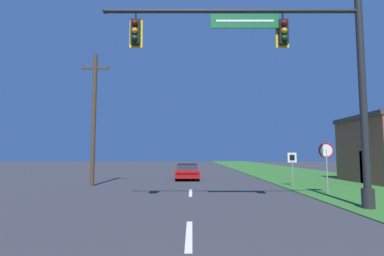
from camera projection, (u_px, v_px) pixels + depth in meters
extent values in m
cube|color=#2D6626|center=(293.00, 173.00, 31.21)|extent=(10.00, 110.00, 0.04)
cube|color=silver|center=(190.00, 235.00, 7.33)|extent=(0.16, 2.80, 0.01)
cube|color=silver|center=(191.00, 193.00, 15.30)|extent=(0.16, 2.80, 0.01)
cube|color=silver|center=(192.00, 180.00, 23.27)|extent=(0.16, 2.80, 0.01)
cube|color=silver|center=(192.00, 173.00, 31.24)|extent=(0.16, 2.80, 0.01)
cube|color=silver|center=(192.00, 169.00, 39.21)|extent=(0.16, 2.80, 0.01)
cube|color=black|center=(367.00, 168.00, 19.71)|extent=(0.10, 1.20, 2.20)
cylinder|color=#232326|center=(369.00, 198.00, 10.72)|extent=(0.44, 0.44, 0.70)
cylinder|color=#232326|center=(364.00, 99.00, 11.04)|extent=(0.26, 0.26, 7.95)
cylinder|color=#232326|center=(233.00, 11.00, 11.35)|extent=(9.62, 0.16, 0.16)
sphere|color=#232326|center=(106.00, 11.00, 11.36)|extent=(0.21, 0.21, 0.21)
cube|color=#196B33|center=(246.00, 21.00, 11.31)|extent=(2.59, 0.06, 0.55)
cube|color=white|center=(246.00, 21.00, 11.28)|extent=(2.18, 0.01, 0.08)
cylinder|color=black|center=(137.00, 16.00, 11.34)|extent=(0.06, 0.06, 0.35)
cube|color=yellow|center=(137.00, 34.00, 11.42)|extent=(0.50, 0.03, 1.11)
cube|color=black|center=(136.00, 32.00, 11.28)|extent=(0.34, 0.24, 0.95)
sphere|color=#4C0F0C|center=(136.00, 23.00, 11.17)|extent=(0.22, 0.22, 0.22)
sphere|color=orange|center=(136.00, 31.00, 11.15)|extent=(0.22, 0.22, 0.22)
sphere|color=#0F3D19|center=(135.00, 38.00, 11.12)|extent=(0.22, 0.22, 0.22)
cylinder|color=black|center=(284.00, 15.00, 11.33)|extent=(0.06, 0.06, 0.35)
cube|color=yellow|center=(283.00, 33.00, 11.40)|extent=(0.50, 0.03, 1.11)
cube|color=black|center=(284.00, 32.00, 11.27)|extent=(0.34, 0.24, 0.95)
sphere|color=#4C0F0C|center=(285.00, 23.00, 11.15)|extent=(0.22, 0.22, 0.22)
sphere|color=orange|center=(285.00, 30.00, 11.13)|extent=(0.22, 0.22, 0.22)
sphere|color=#0F3D19|center=(285.00, 38.00, 11.10)|extent=(0.22, 0.22, 0.22)
cylinder|color=black|center=(197.00, 174.00, 25.26)|extent=(0.22, 0.64, 0.64)
cylinder|color=black|center=(178.00, 174.00, 25.22)|extent=(0.22, 0.64, 0.64)
cylinder|color=black|center=(199.00, 177.00, 22.22)|extent=(0.22, 0.64, 0.64)
cylinder|color=black|center=(177.00, 177.00, 22.19)|extent=(0.22, 0.64, 0.64)
cube|color=#AD1414|center=(188.00, 173.00, 23.74)|extent=(1.93, 4.49, 0.55)
cube|color=#283342|center=(188.00, 167.00, 23.89)|extent=(1.65, 1.91, 0.42)
cube|color=#AD1414|center=(188.00, 164.00, 23.91)|extent=(1.61, 1.87, 0.06)
cube|color=#B71414|center=(188.00, 174.00, 21.56)|extent=(1.68, 0.10, 0.14)
cylinder|color=gray|center=(328.00, 171.00, 14.91)|extent=(0.07, 0.07, 2.20)
cylinder|color=red|center=(327.00, 150.00, 15.00)|extent=(0.76, 0.04, 0.76)
cylinder|color=white|center=(327.00, 150.00, 14.98)|extent=(0.61, 0.01, 0.61)
cylinder|color=gray|center=(293.00, 170.00, 18.34)|extent=(0.06, 0.06, 2.00)
cube|color=white|center=(293.00, 158.00, 18.41)|extent=(0.55, 0.04, 0.60)
cube|color=black|center=(293.00, 158.00, 18.38)|extent=(0.31, 0.01, 0.34)
cylinder|color=#4C3823|center=(95.00, 119.00, 19.18)|extent=(0.26, 0.26, 8.46)
cube|color=#4C3823|center=(96.00, 68.00, 19.47)|extent=(1.80, 0.12, 0.12)
cylinder|color=#333338|center=(85.00, 66.00, 19.48)|extent=(0.08, 0.08, 0.12)
cylinder|color=#333338|center=(108.00, 66.00, 19.48)|extent=(0.08, 0.08, 0.12)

